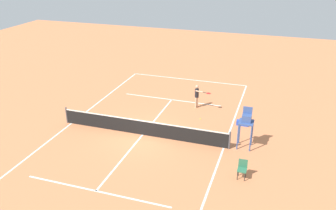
% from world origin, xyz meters
% --- Properties ---
extents(ground_plane, '(60.00, 60.00, 0.00)m').
position_xyz_m(ground_plane, '(0.00, 0.00, 0.00)').
color(ground_plane, '#D37A4C').
extents(court_lines, '(9.94, 20.95, 0.01)m').
position_xyz_m(court_lines, '(0.00, 0.00, 0.00)').
color(court_lines, white).
rests_on(court_lines, ground).
extents(tennis_net, '(10.54, 0.10, 1.07)m').
position_xyz_m(tennis_net, '(0.00, 0.00, 0.50)').
color(tennis_net, '#4C4C51').
rests_on(tennis_net, ground).
extents(player_serving, '(1.23, 0.77, 1.67)m').
position_xyz_m(player_serving, '(-2.13, -4.94, 0.99)').
color(player_serving, '#D8A884').
rests_on(player_serving, ground).
extents(tennis_ball, '(0.07, 0.07, 0.07)m').
position_xyz_m(tennis_ball, '(-2.80, -3.18, 0.03)').
color(tennis_ball, '#CCE033').
rests_on(tennis_ball, ground).
extents(umpire_chair, '(0.80, 0.80, 2.41)m').
position_xyz_m(umpire_chair, '(-5.99, -0.46, 1.61)').
color(umpire_chair, '#38518C').
rests_on(umpire_chair, ground).
extents(courtside_chair_near, '(0.44, 0.46, 0.95)m').
position_xyz_m(courtside_chair_near, '(-6.25, 2.53, 0.53)').
color(courtside_chair_near, '#262626').
rests_on(courtside_chair_near, ground).
extents(equipment_bag, '(0.76, 0.32, 0.30)m').
position_xyz_m(equipment_bag, '(-5.54, -3.18, 0.15)').
color(equipment_bag, '#2647B7').
rests_on(equipment_bag, ground).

